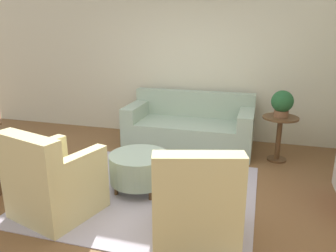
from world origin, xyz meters
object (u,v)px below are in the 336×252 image
(armchair_right, at_px, (195,204))
(potted_plant_on_side_table, at_px, (282,103))
(armchair_left, at_px, (53,183))
(side_table, at_px, (279,131))
(ottoman_table, at_px, (139,167))
(couch, at_px, (190,128))

(armchair_right, relative_size, potted_plant_on_side_table, 2.46)
(potted_plant_on_side_table, bearing_deg, armchair_left, -136.16)
(side_table, bearing_deg, armchair_left, -136.16)
(side_table, bearing_deg, ottoman_table, -138.84)
(armchair_left, bearing_deg, ottoman_table, 49.61)
(armchair_right, bearing_deg, armchair_left, 180.00)
(couch, distance_m, armchair_right, 2.66)
(couch, distance_m, side_table, 1.50)
(couch, relative_size, ottoman_table, 2.82)
(ottoman_table, bearing_deg, side_table, 41.16)
(armchair_left, bearing_deg, armchair_right, 0.00)
(armchair_right, distance_m, side_table, 2.50)
(ottoman_table, relative_size, side_table, 1.07)
(couch, bearing_deg, side_table, -8.98)
(armchair_left, relative_size, ottoman_table, 1.31)
(potted_plant_on_side_table, bearing_deg, side_table, 90.00)
(couch, height_order, side_table, couch)
(armchair_right, xyz_separation_m, side_table, (0.85, 2.35, 0.10))
(armchair_right, height_order, potted_plant_on_side_table, potted_plant_on_side_table)
(couch, xyz_separation_m, armchair_left, (-0.97, -2.59, 0.05))
(armchair_right, bearing_deg, ottoman_table, 137.47)
(couch, height_order, armchair_left, armchair_left)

